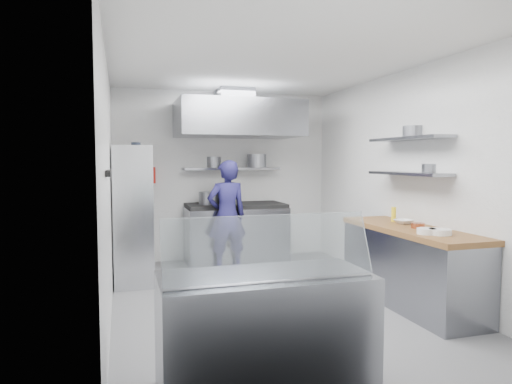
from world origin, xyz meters
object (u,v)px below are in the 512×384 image
object	(u,v)px
gas_range	(236,235)
display_case	(265,333)
chef	(227,216)
wire_rack	(133,215)

from	to	relation	value
gas_range	display_case	distance (m)	4.18
chef	wire_rack	size ratio (longest dim) A/B	0.90
wire_rack	display_case	bearing A→B (deg)	-76.03
display_case	gas_range	bearing A→B (deg)	78.87
wire_rack	display_case	size ratio (longest dim) A/B	1.23
wire_rack	chef	bearing A→B (deg)	11.28
wire_rack	display_case	world-z (taller)	wire_rack
gas_range	display_case	xyz separation A→B (m)	(-0.81, -4.10, -0.03)
display_case	chef	bearing A→B (deg)	81.36
gas_range	chef	xyz separation A→B (m)	(-0.26, -0.52, 0.38)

